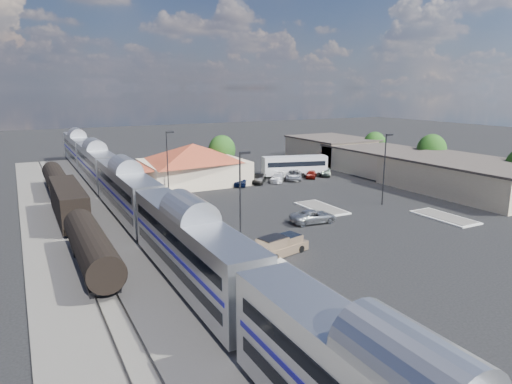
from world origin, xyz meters
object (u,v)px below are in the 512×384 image
pickup_truck (282,245)px  suv (313,216)px  coach_bus (295,165)px  station_depot (193,163)px

pickup_truck → suv: bearing=-63.7°
pickup_truck → coach_bus: bearing=-47.8°
station_depot → coach_bus: 17.17m
station_depot → pickup_truck: (-3.94, -33.26, -2.30)m
suv → coach_bus: size_ratio=0.48×
station_depot → suv: 26.97m
station_depot → suv: (4.18, -26.54, -2.40)m
pickup_truck → suv: pickup_truck is taller
coach_bus → pickup_truck: bearing=160.9°
suv → coach_bus: 26.90m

